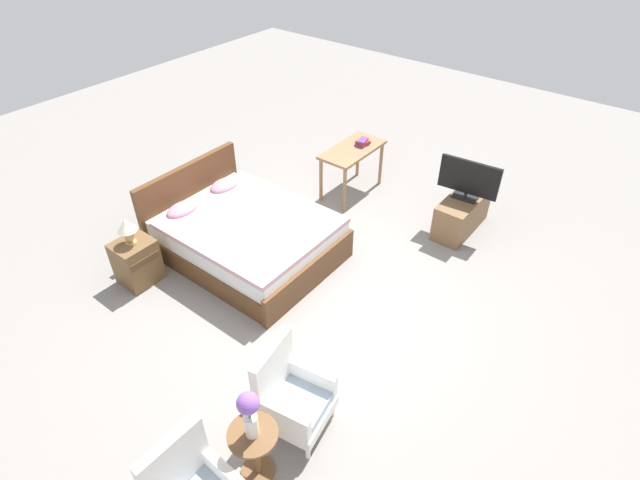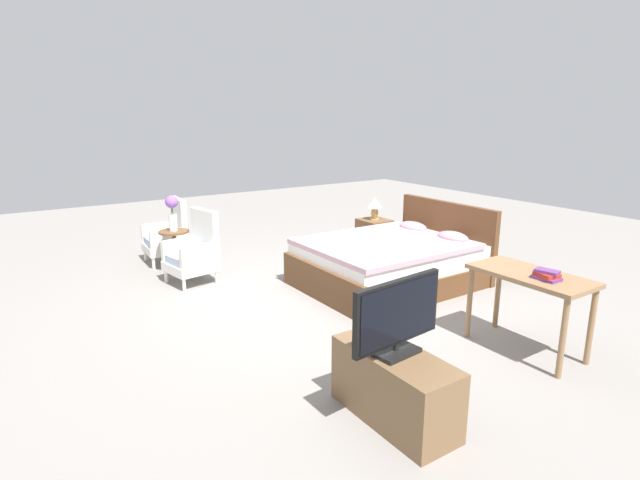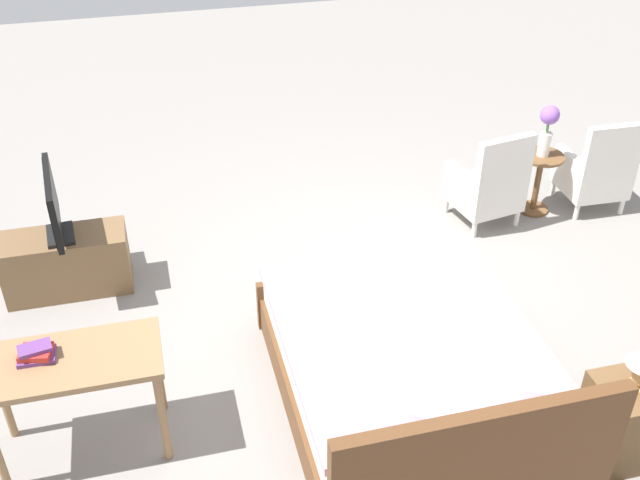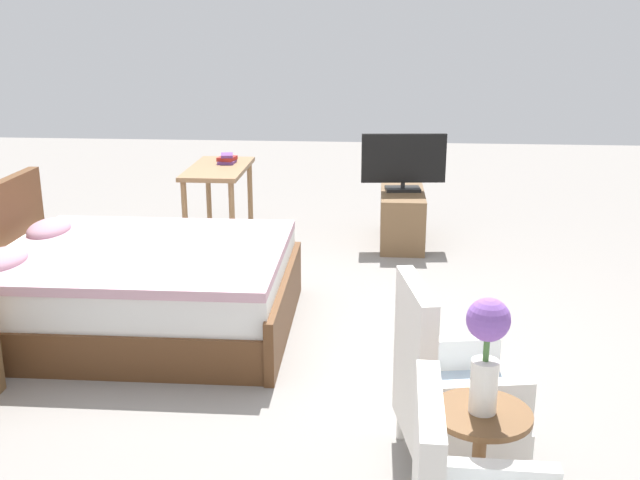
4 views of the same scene
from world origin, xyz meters
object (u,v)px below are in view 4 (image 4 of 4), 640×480
(bed, at_px, (130,287))
(tv_flatscreen, at_px, (404,161))
(side_table, at_px, (479,458))
(book_stack, at_px, (227,159))
(armchair_by_window_right, at_px, (448,392))
(tv_stand, at_px, (402,217))
(flower_vase, at_px, (487,343))
(vanity_desk, at_px, (218,178))

(bed, bearing_deg, tv_flatscreen, -41.13)
(side_table, bearing_deg, book_stack, 23.80)
(armchair_by_window_right, height_order, tv_stand, armchair_by_window_right)
(side_table, relative_size, tv_flatscreen, 0.74)
(flower_vase, height_order, tv_flatscreen, flower_vase)
(bed, bearing_deg, side_table, -133.44)
(armchair_by_window_right, relative_size, tv_flatscreen, 1.18)
(side_table, bearing_deg, armchair_by_window_right, 8.39)
(side_table, height_order, tv_flatscreen, tv_flatscreen)
(tv_stand, bearing_deg, vanity_desk, 94.93)
(armchair_by_window_right, xyz_separation_m, tv_flatscreen, (3.65, 0.12, 0.40))
(tv_stand, bearing_deg, book_stack, 88.96)
(tv_flatscreen, distance_m, vanity_desk, 1.72)
(armchair_by_window_right, distance_m, flower_vase, 0.73)
(vanity_desk, bearing_deg, tv_flatscreen, -84.99)
(side_table, bearing_deg, bed, 46.56)
(tv_stand, relative_size, vanity_desk, 0.92)
(side_table, relative_size, vanity_desk, 0.56)
(bed, relative_size, book_stack, 9.99)
(bed, height_order, flower_vase, flower_vase)
(side_table, height_order, flower_vase, flower_vase)
(bed, xyz_separation_m, vanity_desk, (2.04, -0.20, 0.33))
(tv_stand, bearing_deg, side_table, -177.30)
(flower_vase, relative_size, tv_flatscreen, 0.61)
(side_table, relative_size, flower_vase, 1.21)
(bed, relative_size, side_table, 3.65)
(armchair_by_window_right, bearing_deg, side_table, -171.61)
(flower_vase, height_order, tv_stand, flower_vase)
(bed, distance_m, vanity_desk, 2.07)
(side_table, height_order, book_stack, book_stack)
(tv_flatscreen, xyz_separation_m, book_stack, (0.03, 1.66, -0.01))
(tv_flatscreen, bearing_deg, armchair_by_window_right, -178.13)
(armchair_by_window_right, xyz_separation_m, tv_stand, (3.65, 0.12, -0.12))
(side_table, xyz_separation_m, vanity_desk, (4.03, 1.91, 0.26))
(flower_vase, xyz_separation_m, tv_stand, (4.18, 0.20, -0.62))
(armchair_by_window_right, height_order, tv_flatscreen, tv_flatscreen)
(tv_stand, distance_m, book_stack, 1.74)
(side_table, distance_m, tv_stand, 4.19)
(flower_vase, bearing_deg, side_table, 45.00)
(tv_stand, xyz_separation_m, book_stack, (0.03, 1.66, 0.52))
(side_table, distance_m, tv_flatscreen, 4.21)
(bed, bearing_deg, book_stack, -6.46)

